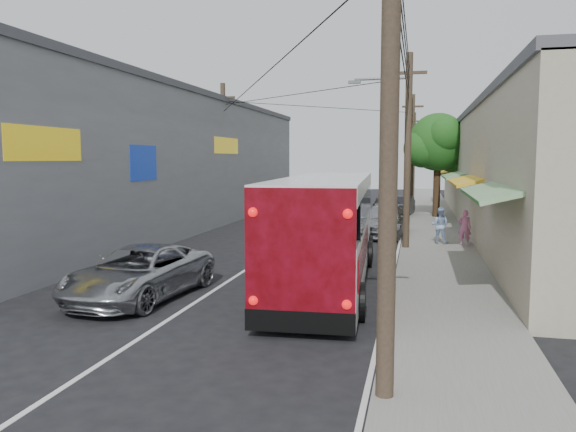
% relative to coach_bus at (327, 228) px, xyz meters
% --- Properties ---
extents(ground, '(120.00, 120.00, 0.00)m').
position_rel_coach_bus_xyz_m(ground, '(-2.99, -6.21, -1.67)').
color(ground, black).
rests_on(ground, ground).
extents(sidewalk, '(3.00, 80.00, 0.12)m').
position_rel_coach_bus_xyz_m(sidewalk, '(3.51, 13.79, -1.61)').
color(sidewalk, slate).
rests_on(sidewalk, ground).
extents(building_right, '(7.09, 40.00, 6.25)m').
position_rel_coach_bus_xyz_m(building_right, '(7.99, 15.79, 1.48)').
color(building_right, '#B1A78D').
rests_on(building_right, ground).
extents(building_left, '(7.20, 36.00, 7.25)m').
position_rel_coach_bus_xyz_m(building_left, '(-11.49, 11.79, 1.98)').
color(building_left, gray).
rests_on(building_left, ground).
extents(utility_poles, '(11.80, 45.28, 8.00)m').
position_rel_coach_bus_xyz_m(utility_poles, '(0.13, 14.12, 2.46)').
color(utility_poles, '#473828').
rests_on(utility_poles, ground).
extents(street_tree, '(4.40, 4.00, 6.60)m').
position_rel_coach_bus_xyz_m(street_tree, '(3.88, 19.81, 3.00)').
color(street_tree, '#3F2B19').
rests_on(street_tree, ground).
extents(coach_bus, '(3.09, 11.32, 3.23)m').
position_rel_coach_bus_xyz_m(coach_bus, '(0.00, 0.00, 0.00)').
color(coach_bus, silver).
rests_on(coach_bus, ground).
extents(jeepney, '(2.77, 5.24, 1.41)m').
position_rel_coach_bus_xyz_m(jeepney, '(-4.63, -3.08, -0.97)').
color(jeepney, '#ABACB2').
rests_on(jeepney, ground).
extents(parked_suv, '(2.52, 5.19, 1.45)m').
position_rel_coach_bus_xyz_m(parked_suv, '(1.07, 11.00, -0.94)').
color(parked_suv, gray).
rests_on(parked_suv, ground).
extents(parked_car_mid, '(2.28, 4.60, 1.51)m').
position_rel_coach_bus_xyz_m(parked_car_mid, '(0.81, 18.49, -0.92)').
color(parked_car_mid, '#28292E').
rests_on(parked_car_mid, ground).
extents(parked_car_far, '(1.79, 4.04, 1.29)m').
position_rel_coach_bus_xyz_m(parked_car_far, '(1.61, 20.79, -1.03)').
color(parked_car_far, black).
rests_on(parked_car_far, ground).
extents(pedestrian_near, '(0.58, 0.42, 1.50)m').
position_rel_coach_bus_xyz_m(pedestrian_near, '(4.61, 7.89, -0.80)').
color(pedestrian_near, pink).
rests_on(pedestrian_near, sidewalk).
extents(pedestrian_far, '(0.89, 0.78, 1.57)m').
position_rel_coach_bus_xyz_m(pedestrian_far, '(3.61, 8.17, -0.77)').
color(pedestrian_far, '#90ABD2').
rests_on(pedestrian_far, sidewalk).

